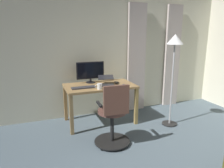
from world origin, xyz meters
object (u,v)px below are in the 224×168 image
cell_phone_by_monitor (117,82)px  computer_monitor (90,71)px  desk (100,90)px  laptop (106,82)px  computer_keyboard (84,88)px  mug_coffee (99,86)px  computer_mouse (124,85)px  floor_lamp (174,52)px  office_chair (113,117)px

cell_phone_by_monitor → computer_monitor: bearing=-15.7°
desk → laptop: (-0.11, 0.04, 0.15)m
computer_keyboard → mug_coffee: size_ratio=3.26×
laptop → computer_mouse: laptop is taller
laptop → floor_lamp: floor_lamp is taller
computer_keyboard → computer_mouse: bearing=171.8°
office_chair → floor_lamp: size_ratio=0.59×
desk → office_chair: 0.94m
desk → computer_keyboard: size_ratio=3.01×
mug_coffee → floor_lamp: bearing=167.2°
computer_keyboard → laptop: size_ratio=1.04×
laptop → computer_monitor: bearing=-36.0°
mug_coffee → desk: bearing=-108.6°
cell_phone_by_monitor → computer_mouse: bearing=102.3°
cell_phone_by_monitor → mug_coffee: 0.57m
laptop → computer_mouse: (-0.29, 0.19, -0.04)m
office_chair → computer_keyboard: bearing=111.0°
office_chair → mug_coffee: 0.72m
office_chair → mug_coffee: size_ratio=7.50×
desk → mug_coffee: size_ratio=9.79×
office_chair → computer_mouse: (-0.48, -0.69, 0.29)m
computer_monitor → computer_mouse: 0.73m
desk → laptop: laptop is taller
laptop → floor_lamp: 1.34m
computer_monitor → computer_keyboard: 0.49m
cell_phone_by_monitor → mug_coffee: size_ratio=1.08×
desk → computer_keyboard: 0.38m
computer_mouse → desk: bearing=-29.9°
desk → laptop: 0.19m
desk → cell_phone_by_monitor: (-0.37, -0.06, 0.10)m
computer_monitor → computer_keyboard: (0.23, 0.37, -0.22)m
computer_monitor → computer_mouse: size_ratio=5.46×
computer_monitor → computer_keyboard: size_ratio=1.26×
desk → floor_lamp: (-1.20, 0.58, 0.72)m
computer_keyboard → laptop: (-0.45, -0.08, 0.04)m
computer_mouse → cell_phone_by_monitor: bearing=-84.0°
computer_monitor → mug_coffee: 0.56m
desk → computer_monitor: bearing=-65.9°
mug_coffee → floor_lamp: size_ratio=0.08×
cell_phone_by_monitor → laptop: bearing=27.0°
office_chair → cell_phone_by_monitor: (-0.45, -0.97, 0.28)m
desk → computer_monitor: size_ratio=2.38×
cell_phone_by_monitor → floor_lamp: 1.21m
computer_monitor → floor_lamp: floor_lamp is taller
office_chair → cell_phone_by_monitor: 1.11m
office_chair → floor_lamp: floor_lamp is taller
computer_mouse → mug_coffee: (0.49, 0.05, 0.03)m
computer_keyboard → mug_coffee: bearing=147.0°
office_chair → cell_phone_by_monitor: bearing=68.4°
office_chair → computer_keyboard: size_ratio=2.30×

